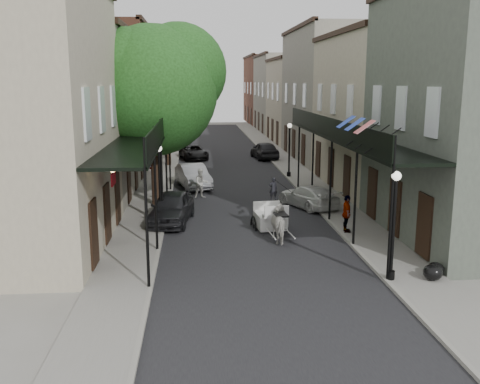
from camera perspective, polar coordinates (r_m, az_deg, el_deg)
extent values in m
plane|color=gray|center=(19.95, 2.45, -7.88)|extent=(140.00, 140.00, 0.00)
cube|color=black|center=(39.28, -1.19, 1.95)|extent=(8.00, 90.00, 0.01)
cube|color=gray|center=(39.29, -8.49, 1.91)|extent=(2.20, 90.00, 0.12)
cube|color=gray|center=(39.89, 6.00, 2.12)|extent=(2.20, 90.00, 0.12)
cube|color=#B6AC92|center=(49.05, -12.20, 9.82)|extent=(5.00, 80.00, 10.50)
cube|color=gray|center=(49.88, 8.11, 9.99)|extent=(5.00, 80.00, 10.50)
cube|color=black|center=(25.91, -10.55, 5.58)|extent=(2.20, 18.00, 0.12)
cube|color=black|center=(25.77, -8.25, 6.75)|extent=(0.06, 18.00, 1.00)
cylinder|color=black|center=(17.33, -9.91, -3.75)|extent=(0.10, 0.10, 4.00)
cylinder|color=black|center=(25.11, -8.34, 1.13)|extent=(0.10, 0.10, 4.00)
cylinder|color=black|center=(32.99, -7.51, 3.69)|extent=(0.10, 0.10, 4.00)
cube|color=black|center=(26.82, 11.34, 5.76)|extent=(2.20, 18.00, 0.12)
cube|color=black|center=(26.50, 9.19, 6.85)|extent=(0.06, 18.00, 1.00)
cylinder|color=black|center=(18.40, 15.78, -3.11)|extent=(0.10, 0.10, 4.00)
cylinder|color=black|center=(25.86, 9.65, 1.39)|extent=(0.10, 0.10, 4.00)
cylinder|color=black|center=(33.57, 6.29, 3.85)|extent=(0.10, 0.10, 4.00)
cylinder|color=#382619|center=(28.97, -9.10, 4.12)|extent=(0.44, 0.44, 5.60)
sphere|color=#1B3F14|center=(28.72, -9.31, 10.62)|extent=(6.80, 6.80, 6.80)
sphere|color=#1B3F14|center=(29.25, -6.57, 12.67)|extent=(5.10, 5.10, 5.10)
cylinder|color=#382619|center=(42.88, -7.72, 6.23)|extent=(0.44, 0.44, 5.04)
sphere|color=#1B3F14|center=(42.70, -7.83, 10.16)|extent=(6.00, 6.00, 6.00)
sphere|color=#1B3F14|center=(43.24, -6.21, 11.41)|extent=(4.50, 4.50, 4.50)
cylinder|color=black|center=(18.98, 15.75, -8.51)|extent=(0.28, 0.28, 0.30)
cylinder|color=black|center=(18.51, 16.02, -4.00)|extent=(0.12, 0.12, 3.40)
sphere|color=white|center=(18.11, 16.35, 1.65)|extent=(0.32, 0.32, 0.32)
cylinder|color=black|center=(25.52, -8.44, -2.96)|extent=(0.28, 0.28, 0.30)
cylinder|color=black|center=(25.17, -8.54, 0.45)|extent=(0.12, 0.12, 3.40)
sphere|color=white|center=(24.88, -8.67, 4.63)|extent=(0.32, 0.32, 0.32)
cylinder|color=black|center=(37.76, 5.23, 1.91)|extent=(0.28, 0.28, 0.30)
cylinder|color=black|center=(37.52, 5.27, 4.25)|extent=(0.12, 0.12, 3.40)
sphere|color=white|center=(37.33, 5.33, 7.06)|extent=(0.32, 0.32, 0.32)
imported|color=beige|center=(22.77, 4.42, -3.41)|extent=(0.98, 1.85, 1.51)
torus|color=black|center=(25.14, 1.24, -2.36)|extent=(0.20, 1.18, 1.18)
torus|color=black|center=(25.48, 4.54, -2.21)|extent=(0.20, 1.18, 1.18)
torus|color=black|center=(24.04, 2.28, -3.70)|extent=(0.12, 0.61, 0.61)
torus|color=black|center=(24.31, 4.88, -3.57)|extent=(0.12, 0.61, 0.61)
cube|color=white|center=(25.04, 3.01, -1.51)|extent=(1.43, 1.76, 0.64)
cube|color=white|center=(24.03, 3.54, -0.97)|extent=(1.14, 0.60, 0.11)
cube|color=white|center=(23.75, 3.68, -0.44)|extent=(1.10, 0.20, 0.46)
imported|color=black|center=(23.91, 3.56, 0.36)|extent=(0.40, 0.28, 1.03)
imported|color=beige|center=(31.15, -4.16, 0.92)|extent=(1.00, 0.89, 1.71)
imported|color=gray|center=(41.20, -9.46, 3.50)|extent=(1.14, 0.90, 1.54)
imported|color=gray|center=(24.06, 11.31, -2.29)|extent=(0.53, 1.02, 1.66)
imported|color=black|center=(25.81, -7.30, -1.66)|extent=(2.38, 4.61, 1.50)
imported|color=#959599|center=(34.26, -5.02, 1.69)|extent=(2.53, 4.69, 1.47)
imported|color=black|center=(46.79, -4.98, 4.25)|extent=(2.83, 4.71, 1.22)
imported|color=silver|center=(29.01, 7.28, -0.47)|extent=(3.17, 4.47, 1.20)
imported|color=black|center=(46.90, 2.64, 4.48)|extent=(2.31, 4.65, 1.52)
ellipsoid|color=black|center=(19.29, 19.88, -8.06)|extent=(0.64, 0.64, 0.55)
ellipsoid|color=black|center=(19.81, 20.13, -7.70)|extent=(0.56, 0.56, 0.45)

